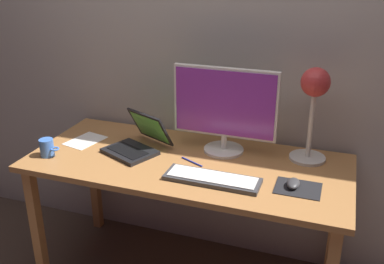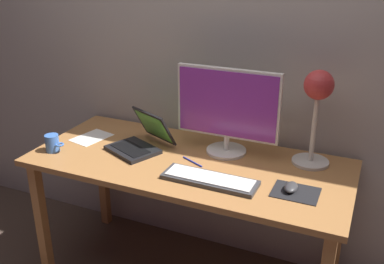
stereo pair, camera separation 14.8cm
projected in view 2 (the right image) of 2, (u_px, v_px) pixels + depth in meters
The scene contains 11 objects.
back_wall at pixel (219, 34), 2.34m from camera, with size 4.80×0.06×2.60m, color #A8A099.
desk at pixel (188, 174), 2.25m from camera, with size 1.60×0.70×0.74m.
monitor at pixel (228, 108), 2.22m from camera, with size 0.53×0.21×0.45m.
keyboard_main at pixel (210, 179), 2.01m from camera, with size 0.44×0.15×0.03m.
laptop at pixel (143, 138), 2.34m from camera, with size 0.35×0.37×0.20m.
desk_lamp at pixel (317, 99), 2.07m from camera, with size 0.18×0.18×0.47m.
mousepad at pixel (296, 192), 1.93m from camera, with size 0.20×0.16×0.00m, color black.
mouse at pixel (291, 187), 1.93m from camera, with size 0.06×0.10×0.03m, color #38383A.
coffee_mug at pixel (53, 143), 2.30m from camera, with size 0.11×0.07×0.09m.
paper_sheet_near_mouse at pixel (92, 137), 2.49m from camera, with size 0.15×0.21×0.00m, color white.
pen at pixel (192, 162), 2.20m from camera, with size 0.01×0.01×0.14m, color #2633A5.
Camera 2 is at (0.82, -1.82, 1.73)m, focal length 41.55 mm.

